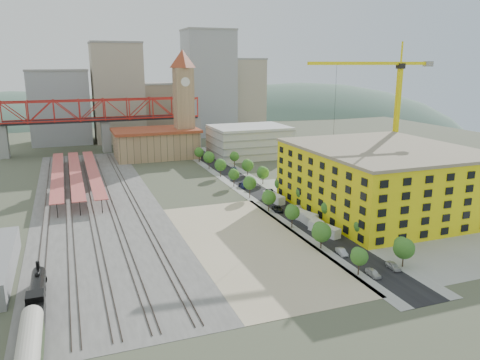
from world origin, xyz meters
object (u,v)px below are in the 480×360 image
object	(u,v)px
locomotive	(37,297)
site_trailer_c	(302,216)
coach	(29,355)
site_trailer_b	(311,221)
construction_building	(383,179)
clock_tower	(184,94)
tower_crane	(390,98)
site_trailer_d	(274,198)
site_trailer_a	(324,230)
car_0	(373,273)

from	to	relation	value
locomotive	site_trailer_c	distance (m)	70.93
coach	site_trailer_b	bearing A→B (deg)	31.60
construction_building	clock_tower	bearing A→B (deg)	108.78
tower_crane	site_trailer_d	bearing A→B (deg)	-172.21
construction_building	site_trailer_a	size ratio (longest dim) A/B	5.52
clock_tower	locomotive	size ratio (longest dim) A/B	2.32
site_trailer_d	tower_crane	bearing A→B (deg)	0.90
car_0	coach	bearing A→B (deg)	-169.17
coach	site_trailer_c	size ratio (longest dim) A/B	1.95
tower_crane	site_trailer_d	distance (m)	54.59
clock_tower	site_trailer_a	world-z (taller)	clock_tower
coach	site_trailer_b	size ratio (longest dim) A/B	2.03
coach	site_trailer_d	distance (m)	92.31
site_trailer_d	locomotive	bearing A→B (deg)	-152.66
construction_building	site_trailer_a	world-z (taller)	construction_building
site_trailer_c	site_trailer_a	bearing A→B (deg)	-106.85
site_trailer_c	tower_crane	bearing A→B (deg)	11.94
coach	tower_crane	distance (m)	135.11
coach	car_0	size ratio (longest dim) A/B	4.59
site_trailer_a	site_trailer_d	bearing A→B (deg)	75.05
site_trailer_a	site_trailer_c	xyz separation A→B (m)	(0.00, 11.61, 0.06)
construction_building	site_trailer_b	world-z (taller)	construction_building
site_trailer_a	site_trailer_c	size ratio (longest dim) A/B	0.96
site_trailer_b	site_trailer_a	bearing A→B (deg)	-89.16
construction_building	coach	bearing A→B (deg)	-153.43
site_trailer_d	car_0	bearing A→B (deg)	-100.01
clock_tower	site_trailer_d	bearing A→B (deg)	-84.39
locomotive	site_trailer_a	distance (m)	67.55
construction_building	tower_crane	xyz separation A→B (m)	(19.84, 24.77, 20.84)
site_trailer_c	car_0	xyz separation A→B (m)	(-3.00, -36.12, -0.62)
locomotive	coach	bearing A→B (deg)	-90.00
clock_tower	site_trailer_d	distance (m)	86.36
tower_crane	site_trailer_b	size ratio (longest dim) A/B	5.33
site_trailer_a	site_trailer_b	bearing A→B (deg)	75.05
site_trailer_a	car_0	world-z (taller)	site_trailer_a
coach	site_trailer_d	bearing A→B (deg)	44.35
tower_crane	site_trailer_a	xyz separation A→B (m)	(-45.84, -36.81, -28.99)
clock_tower	coach	xyz separation A→B (m)	(-58.00, -146.01, -25.57)
coach	site_trailer_c	distance (m)	80.24
site_trailer_b	construction_building	bearing A→B (deg)	12.60
site_trailer_a	site_trailer_d	size ratio (longest dim) A/B	0.98
locomotive	clock_tower	bearing A→B (deg)	65.35
clock_tower	site_trailer_b	distance (m)	109.21
clock_tower	construction_building	xyz separation A→B (m)	(34.00, -99.99, -19.29)
construction_building	site_trailer_b	bearing A→B (deg)	-168.24
coach	site_trailer_b	distance (m)	77.51
site_trailer_c	locomotive	bearing A→B (deg)	-175.37
construction_building	site_trailer_b	xyz separation A→B (m)	(-26.00, -5.41, -8.15)
clock_tower	car_0	size ratio (longest dim) A/B	12.76
construction_building	locomotive	distance (m)	95.99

